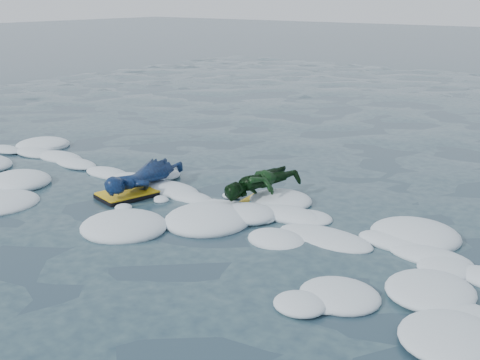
{
  "coord_description": "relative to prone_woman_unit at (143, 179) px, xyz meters",
  "views": [
    {
      "loc": [
        5.82,
        -5.52,
        3.27
      ],
      "look_at": [
        0.38,
        1.6,
        0.48
      ],
      "focal_mm": 45.0,
      "sensor_mm": 36.0,
      "label": 1
    }
  ],
  "objects": [
    {
      "name": "prone_woman_unit",
      "position": [
        0.0,
        0.0,
        0.0
      ],
      "size": [
        0.93,
        1.88,
        0.47
      ],
      "rotation": [
        0.0,
        0.0,
        1.34
      ],
      "color": "black",
      "rests_on": "ground"
    },
    {
      "name": "prone_child_unit",
      "position": [
        1.96,
        0.76,
        0.04
      ],
      "size": [
        1.01,
        1.5,
        0.54
      ],
      "rotation": [
        0.0,
        0.0,
        1.69
      ],
      "color": "black",
      "rests_on": "ground"
    },
    {
      "name": "ground",
      "position": [
        1.46,
        -1.26,
        -0.24
      ],
      "size": [
        120.0,
        120.0,
        0.0
      ],
      "primitive_type": "plane",
      "color": "#152C34",
      "rests_on": "ground"
    },
    {
      "name": "foam_band",
      "position": [
        1.46,
        -0.23,
        -0.24
      ],
      "size": [
        12.0,
        3.1,
        0.3
      ],
      "primitive_type": null,
      "color": "white",
      "rests_on": "ground"
    }
  ]
}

